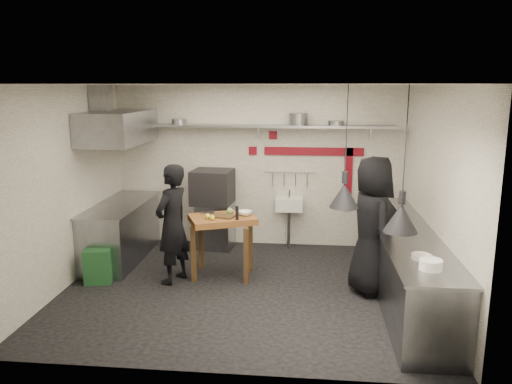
# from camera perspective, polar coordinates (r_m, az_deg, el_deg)

# --- Properties ---
(floor) EXTENTS (5.00, 5.00, 0.00)m
(floor) POSITION_cam_1_polar(r_m,az_deg,el_deg) (7.10, -1.35, -11.02)
(floor) COLOR black
(floor) RESTS_ON ground
(ceiling) EXTENTS (5.00, 5.00, 0.00)m
(ceiling) POSITION_cam_1_polar(r_m,az_deg,el_deg) (6.54, -1.47, 12.19)
(ceiling) COLOR silver
(ceiling) RESTS_ON floor
(wall_back) EXTENTS (5.00, 0.04, 2.80)m
(wall_back) POSITION_cam_1_polar(r_m,az_deg,el_deg) (8.73, 0.31, 2.93)
(wall_back) COLOR silver
(wall_back) RESTS_ON floor
(wall_front) EXTENTS (5.00, 0.04, 2.80)m
(wall_front) POSITION_cam_1_polar(r_m,az_deg,el_deg) (4.67, -4.62, -5.22)
(wall_front) COLOR silver
(wall_front) RESTS_ON floor
(wall_left) EXTENTS (0.04, 4.20, 2.80)m
(wall_left) POSITION_cam_1_polar(r_m,az_deg,el_deg) (7.42, -20.95, 0.49)
(wall_left) COLOR silver
(wall_left) RESTS_ON floor
(wall_right) EXTENTS (0.04, 4.20, 2.80)m
(wall_right) POSITION_cam_1_polar(r_m,az_deg,el_deg) (6.84, 19.86, -0.35)
(wall_right) COLOR silver
(wall_right) RESTS_ON floor
(red_band_horiz) EXTENTS (1.70, 0.02, 0.14)m
(red_band_horiz) POSITION_cam_1_polar(r_m,az_deg,el_deg) (8.64, 6.61, 4.63)
(red_band_horiz) COLOR maroon
(red_band_horiz) RESTS_ON wall_back
(red_band_vert) EXTENTS (0.14, 0.02, 1.10)m
(red_band_vert) POSITION_cam_1_polar(r_m,az_deg,el_deg) (8.74, 10.47, 1.41)
(red_band_vert) COLOR maroon
(red_band_vert) RESTS_ON wall_back
(red_tile_a) EXTENTS (0.14, 0.02, 0.14)m
(red_tile_a) POSITION_cam_1_polar(r_m,az_deg,el_deg) (8.62, 1.96, 6.50)
(red_tile_a) COLOR maroon
(red_tile_a) RESTS_ON wall_back
(red_tile_b) EXTENTS (0.14, 0.02, 0.14)m
(red_tile_b) POSITION_cam_1_polar(r_m,az_deg,el_deg) (8.68, -0.36, 4.75)
(red_tile_b) COLOR maroon
(red_tile_b) RESTS_ON wall_back
(back_shelf) EXTENTS (4.60, 0.34, 0.04)m
(back_shelf) POSITION_cam_1_polar(r_m,az_deg,el_deg) (8.47, 0.20, 7.56)
(back_shelf) COLOR slate
(back_shelf) RESTS_ON wall_back
(shelf_bracket_left) EXTENTS (0.04, 0.06, 0.24)m
(shelf_bracket_left) POSITION_cam_1_polar(r_m,az_deg,el_deg) (9.01, -11.91, 6.93)
(shelf_bracket_left) COLOR slate
(shelf_bracket_left) RESTS_ON wall_back
(shelf_bracket_mid) EXTENTS (0.04, 0.06, 0.24)m
(shelf_bracket_mid) POSITION_cam_1_polar(r_m,az_deg,el_deg) (8.63, 0.29, 6.97)
(shelf_bracket_mid) COLOR slate
(shelf_bracket_mid) RESTS_ON wall_back
(shelf_bracket_right) EXTENTS (0.04, 0.06, 0.24)m
(shelf_bracket_right) POSITION_cam_1_polar(r_m,az_deg,el_deg) (8.66, 13.00, 6.68)
(shelf_bracket_right) COLOR slate
(shelf_bracket_right) RESTS_ON wall_back
(pan_far_left) EXTENTS (0.31, 0.31, 0.09)m
(pan_far_left) POSITION_cam_1_polar(r_m,az_deg,el_deg) (8.70, -8.76, 7.97)
(pan_far_left) COLOR slate
(pan_far_left) RESTS_ON back_shelf
(pan_mid_left) EXTENTS (0.29, 0.29, 0.07)m
(pan_mid_left) POSITION_cam_1_polar(r_m,az_deg,el_deg) (8.70, -8.76, 7.90)
(pan_mid_left) COLOR slate
(pan_mid_left) RESTS_ON back_shelf
(stock_pot) EXTENTS (0.40, 0.40, 0.20)m
(stock_pot) POSITION_cam_1_polar(r_m,az_deg,el_deg) (8.42, 4.88, 8.31)
(stock_pot) COLOR slate
(stock_pot) RESTS_ON back_shelf
(pan_right) EXTENTS (0.30, 0.30, 0.08)m
(pan_right) POSITION_cam_1_polar(r_m,az_deg,el_deg) (8.44, 9.14, 7.80)
(pan_right) COLOR slate
(pan_right) RESTS_ON back_shelf
(oven_stand) EXTENTS (0.64, 0.59, 0.80)m
(oven_stand) POSITION_cam_1_polar(r_m,az_deg,el_deg) (8.75, -4.65, -3.80)
(oven_stand) COLOR slate
(oven_stand) RESTS_ON floor
(combi_oven) EXTENTS (0.72, 0.68, 0.58)m
(combi_oven) POSITION_cam_1_polar(r_m,az_deg,el_deg) (8.55, -4.99, 0.58)
(combi_oven) COLOR black
(combi_oven) RESTS_ON oven_stand
(oven_door) EXTENTS (0.50, 0.07, 0.46)m
(oven_door) POSITION_cam_1_polar(r_m,az_deg,el_deg) (8.31, -4.94, 0.24)
(oven_door) COLOR maroon
(oven_door) RESTS_ON combi_oven
(oven_glass) EXTENTS (0.39, 0.05, 0.34)m
(oven_glass) POSITION_cam_1_polar(r_m,az_deg,el_deg) (8.27, -5.29, 0.18)
(oven_glass) COLOR black
(oven_glass) RESTS_ON oven_door
(hand_sink) EXTENTS (0.46, 0.34, 0.22)m
(hand_sink) POSITION_cam_1_polar(r_m,az_deg,el_deg) (8.64, 3.82, -1.38)
(hand_sink) COLOR white
(hand_sink) RESTS_ON wall_back
(sink_tap) EXTENTS (0.03, 0.03, 0.14)m
(sink_tap) POSITION_cam_1_polar(r_m,az_deg,el_deg) (8.61, 3.84, -0.21)
(sink_tap) COLOR slate
(sink_tap) RESTS_ON hand_sink
(sink_drain) EXTENTS (0.06, 0.06, 0.66)m
(sink_drain) POSITION_cam_1_polar(r_m,az_deg,el_deg) (8.72, 3.77, -4.25)
(sink_drain) COLOR slate
(sink_drain) RESTS_ON floor
(utensil_rail) EXTENTS (0.90, 0.02, 0.02)m
(utensil_rail) POSITION_cam_1_polar(r_m,az_deg,el_deg) (8.67, 3.91, 2.31)
(utensil_rail) COLOR slate
(utensil_rail) RESTS_ON wall_back
(counter_right) EXTENTS (0.70, 3.80, 0.90)m
(counter_right) POSITION_cam_1_polar(r_m,az_deg,el_deg) (7.02, 16.50, -7.89)
(counter_right) COLOR slate
(counter_right) RESTS_ON floor
(counter_right_top) EXTENTS (0.76, 3.90, 0.03)m
(counter_right_top) POSITION_cam_1_polar(r_m,az_deg,el_deg) (6.88, 16.73, -4.24)
(counter_right_top) COLOR slate
(counter_right_top) RESTS_ON counter_right
(plate_stack) EXTENTS (0.24, 0.24, 0.11)m
(plate_stack) POSITION_cam_1_polar(r_m,az_deg,el_deg) (5.48, 19.34, -7.83)
(plate_stack) COLOR white
(plate_stack) RESTS_ON counter_right_top
(small_bowl_right) EXTENTS (0.28, 0.28, 0.05)m
(small_bowl_right) POSITION_cam_1_polar(r_m,az_deg,el_deg) (5.78, 18.38, -7.02)
(small_bowl_right) COLOR white
(small_bowl_right) RESTS_ON counter_right_top
(counter_left) EXTENTS (0.70, 1.90, 0.90)m
(counter_left) POSITION_cam_1_polar(r_m,az_deg,el_deg) (8.43, -15.16, -4.46)
(counter_left) COLOR slate
(counter_left) RESTS_ON floor
(counter_left_top) EXTENTS (0.76, 2.00, 0.03)m
(counter_left_top) POSITION_cam_1_polar(r_m,az_deg,el_deg) (8.31, -15.33, -1.38)
(counter_left_top) COLOR slate
(counter_left_top) RESTS_ON counter_left
(extractor_hood) EXTENTS (0.78, 1.60, 0.50)m
(extractor_hood) POSITION_cam_1_polar(r_m,az_deg,el_deg) (8.11, -15.49, 7.13)
(extractor_hood) COLOR slate
(extractor_hood) RESTS_ON ceiling
(hood_duct) EXTENTS (0.28, 0.28, 0.50)m
(hood_duct) POSITION_cam_1_polar(r_m,az_deg,el_deg) (8.18, -17.30, 9.88)
(hood_duct) COLOR slate
(hood_duct) RESTS_ON ceiling
(green_bin) EXTENTS (0.44, 0.44, 0.50)m
(green_bin) POSITION_cam_1_polar(r_m,az_deg,el_deg) (7.63, -17.53, -7.93)
(green_bin) COLOR #1E5428
(green_bin) RESTS_ON floor
(prep_table) EXTENTS (1.10, 0.95, 0.92)m
(prep_table) POSITION_cam_1_polar(r_m,az_deg,el_deg) (7.42, -3.82, -6.22)
(prep_table) COLOR brown
(prep_table) RESTS_ON floor
(cutting_board) EXTENTS (0.40, 0.33, 0.02)m
(cutting_board) POSITION_cam_1_polar(r_m,az_deg,el_deg) (7.26, -3.82, -2.75)
(cutting_board) COLOR #4A321A
(cutting_board) RESTS_ON prep_table
(pepper_mill) EXTENTS (0.06, 0.06, 0.20)m
(pepper_mill) POSITION_cam_1_polar(r_m,az_deg,el_deg) (7.07, -2.17, -2.40)
(pepper_mill) COLOR black
(pepper_mill) RESTS_ON prep_table
(lemon_a) EXTENTS (0.09, 0.09, 0.07)m
(lemon_a) POSITION_cam_1_polar(r_m,az_deg,el_deg) (7.16, -5.55, -2.76)
(lemon_a) COLOR yellow
(lemon_a) RESTS_ON prep_table
(lemon_b) EXTENTS (0.08, 0.08, 0.08)m
(lemon_b) POSITION_cam_1_polar(r_m,az_deg,el_deg) (7.08, -5.03, -2.93)
(lemon_b) COLOR yellow
(lemon_b) RESTS_ON prep_table
(veg_ball) EXTENTS (0.12, 0.12, 0.10)m
(veg_ball) POSITION_cam_1_polar(r_m,az_deg,el_deg) (7.38, -3.00, -2.20)
(veg_ball) COLOR #719A46
(veg_ball) RESTS_ON prep_table
(steel_tray) EXTENTS (0.20, 0.15, 0.03)m
(steel_tray) POSITION_cam_1_polar(r_m,az_deg,el_deg) (7.45, -5.55, -2.37)
(steel_tray) COLOR slate
(steel_tray) RESTS_ON prep_table
(bowl) EXTENTS (0.26, 0.26, 0.06)m
(bowl) POSITION_cam_1_polar(r_m,az_deg,el_deg) (7.33, -1.25, -2.42)
(bowl) COLOR white
(bowl) RESTS_ON prep_table
(heat_lamp_near) EXTENTS (0.36, 0.36, 1.43)m
(heat_lamp_near) POSITION_cam_1_polar(r_m,az_deg,el_deg) (5.90, 10.26, 5.04)
(heat_lamp_near) COLOR black
(heat_lamp_near) RESTS_ON ceiling
(heat_lamp_far) EXTENTS (0.41, 0.41, 1.54)m
(heat_lamp_far) POSITION_cam_1_polar(r_m,az_deg,el_deg) (5.39, 16.63, 3.50)
(heat_lamp_far) COLOR black
(heat_lamp_far) RESTS_ON ceiling
(chef_left) EXTENTS (0.62, 0.74, 1.72)m
(chef_left) POSITION_cam_1_polar(r_m,az_deg,el_deg) (7.19, -9.54, -3.64)
(chef_left) COLOR black
(chef_left) RESTS_ON floor
(chef_right) EXTENTS (0.81, 1.04, 1.88)m
(chef_right) POSITION_cam_1_polar(r_m,az_deg,el_deg) (6.90, 13.12, -3.76)
(chef_right) COLOR black
(chef_right) RESTS_ON floor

